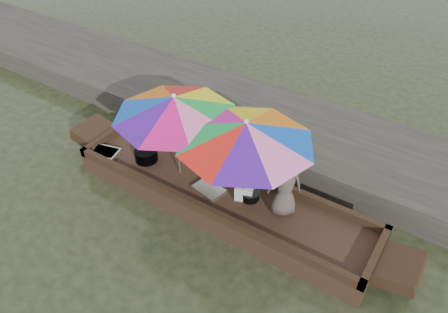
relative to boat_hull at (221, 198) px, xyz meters
The scene contains 11 objects.
water 0.17m from the boat_hull, ahead, with size 80.00×80.00×0.00m, color black.
dock 2.20m from the boat_hull, 90.00° to the left, with size 22.00×2.20×0.50m, color #2D2B26.
boat_hull is the anchor object (origin of this frame).
cooking_pot 1.57m from the boat_hull, behind, with size 0.40×0.40×0.21m, color black.
tray_crayfish 2.29m from the boat_hull, behind, with size 0.49×0.34×0.09m, color silver.
tray_scallop 0.28m from the boat_hull, 147.69° to the right, with size 0.49×0.34×0.06m, color silver.
charcoal_grill 0.56m from the boat_hull, 12.89° to the left, with size 0.30×0.30×0.14m, color black.
supply_bag 0.51m from the boat_hull, 10.53° to the left, with size 0.28×0.22×0.26m, color silver.
vendor 1.27m from the boat_hull, ahead, with size 0.51×0.33×1.04m, color #4E433C.
umbrella_bow 1.26m from the boat_hull, behind, with size 1.96×1.96×1.55m, color green, non-canonical shape.
umbrella_stern 1.04m from the boat_hull, ahead, with size 2.04×2.04×1.55m, color blue, non-canonical shape.
Camera 1 is at (2.86, -4.32, 5.24)m, focal length 35.00 mm.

